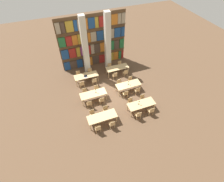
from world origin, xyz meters
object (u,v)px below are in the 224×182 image
chair_11 (97,89)px  chair_23 (120,65)px  reading_table_1 (141,104)px  chair_15 (131,80)px  chair_0 (98,128)px  laptop (86,77)px  desk_lamp_3 (85,73)px  reading_table_5 (117,68)px  chair_8 (89,104)px  chair_1 (92,114)px  reading_table_3 (128,85)px  chair_5 (131,102)px  chair_6 (151,111)px  chair_9 (85,92)px  chair_19 (90,72)px  desk_lamp_0 (139,102)px  chair_10 (102,100)px  chair_16 (82,84)px  chair_22 (125,73)px  desk_lamp_2 (129,82)px  chair_7 (143,98)px  chair_14 (137,90)px  desk_lamp_1 (96,90)px  chair_18 (94,81)px  chair_12 (125,94)px  reading_table_2 (93,94)px  pillar_center (108,43)px  chair_2 (112,124)px  chair_17 (79,75)px  chair_20 (115,75)px  reading_table_0 (102,117)px  chair_21 (110,67)px  chair_4 (138,115)px  chair_13 (119,83)px

chair_11 → chair_23: same height
reading_table_1 → chair_15: (0.56, 3.25, -0.23)m
chair_0 → laptop: laptop is taller
desk_lamp_3 → reading_table_5: (3.42, 0.13, -0.41)m
chair_8 → reading_table_5: bearing=41.1°
chair_1 → reading_table_3: 4.42m
chair_1 → chair_5: size_ratio=1.00×
chair_6 → reading_table_3: chair_6 is taller
chair_9 → chair_19: 2.88m
desk_lamp_0 → chair_10: (-2.63, 1.76, -0.58)m
chair_15 → chair_16: bearing=-14.4°
chair_22 → chair_23: 1.45m
desk_lamp_2 → chair_7: bearing=-72.3°
chair_14 → desk_lamp_1: bearing=168.2°
chair_5 → reading_table_1: bearing=130.3°
chair_10 → reading_table_5: size_ratio=0.38×
chair_14 → chair_18: 4.20m
desk_lamp_1 → reading_table_5: (3.10, 2.67, -0.37)m
chair_12 → chair_14: (1.18, 0.00, 0.00)m
reading_table_1 → chair_22: 4.55m
desk_lamp_0 → reading_table_2: desk_lamp_0 is taller
pillar_center → chair_8: (-3.37, -4.67, -2.54)m
chair_10 → chair_23: size_ratio=1.00×
pillar_center → reading_table_1: size_ratio=2.61×
desk_lamp_1 → chair_14: bearing=-11.8°
pillar_center → laptop: (-2.84, -1.58, -2.19)m
chair_2 → chair_6: same height
reading_table_5 → chair_12: bearing=-99.9°
chair_17 → chair_7: bearing=131.2°
chair_11 → desk_lamp_3: size_ratio=1.76×
chair_10 → chair_16: bearing=112.8°
desk_lamp_0 → chair_20: desk_lamp_0 is taller
desk_lamp_1 → chair_12: (2.50, -0.77, -0.60)m
desk_lamp_2 → chair_19: (-2.70, 3.33, -0.58)m
reading_table_0 → chair_1: (-0.58, 0.73, -0.23)m
chair_2 → reading_table_1: (2.88, 0.79, 0.23)m
chair_2 → chair_17: size_ratio=1.00×
reading_table_3 → chair_21: (-0.55, 3.44, -0.23)m
reading_table_1 → chair_2: bearing=-164.6°
chair_17 → chair_20: bearing=158.3°
chair_5 → chair_8: bearing=-17.9°
chair_20 → reading_table_0: bearing=-122.1°
chair_7 → chair_12: 1.58m
desk_lamp_3 → chair_23: (4.03, 0.85, -0.64)m
chair_4 → chair_13: size_ratio=1.00×
chair_11 → chair_18: bearing=-96.3°
chair_10 → chair_12: size_ratio=1.00×
chair_1 → chair_14: bearing=-166.0°
reading_table_1 → pillar_center: bearing=95.1°
reading_table_1 → chair_18: size_ratio=2.67×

